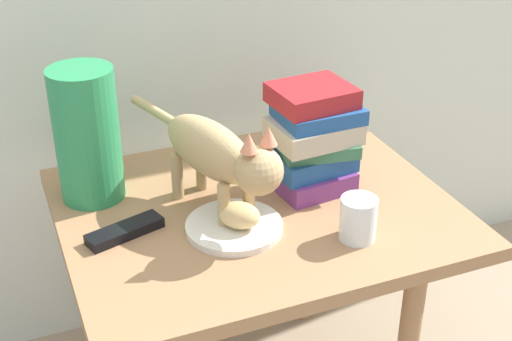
{
  "coord_description": "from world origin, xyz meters",
  "views": [
    {
      "loc": [
        -0.46,
        -1.15,
        1.3
      ],
      "look_at": [
        0.0,
        0.0,
        0.63
      ],
      "focal_mm": 50.14,
      "sensor_mm": 36.0,
      "label": 1
    }
  ],
  "objects_px": {
    "bread_roll": "(239,215)",
    "tv_remote": "(125,231)",
    "candle_jar": "(358,221)",
    "cat": "(218,154)",
    "green_vase": "(87,135)",
    "side_table": "(256,235)",
    "plate": "(234,227)",
    "book_stack": "(313,138)"
  },
  "relations": [
    {
      "from": "side_table",
      "to": "plate",
      "type": "relative_size",
      "value": 4.15
    },
    {
      "from": "candle_jar",
      "to": "bread_roll",
      "type": "bearing_deg",
      "value": 153.45
    },
    {
      "from": "bread_roll",
      "to": "book_stack",
      "type": "bearing_deg",
      "value": 28.09
    },
    {
      "from": "cat",
      "to": "book_stack",
      "type": "relative_size",
      "value": 2.05
    },
    {
      "from": "plate",
      "to": "side_table",
      "type": "bearing_deg",
      "value": 43.23
    },
    {
      "from": "side_table",
      "to": "book_stack",
      "type": "distance_m",
      "value": 0.23
    },
    {
      "from": "side_table",
      "to": "candle_jar",
      "type": "bearing_deg",
      "value": -53.99
    },
    {
      "from": "green_vase",
      "to": "candle_jar",
      "type": "distance_m",
      "value": 0.56
    },
    {
      "from": "green_vase",
      "to": "cat",
      "type": "bearing_deg",
      "value": -36.65
    },
    {
      "from": "bread_roll",
      "to": "candle_jar",
      "type": "xyz_separation_m",
      "value": [
        0.2,
        -0.1,
        -0.0
      ]
    },
    {
      "from": "green_vase",
      "to": "tv_remote",
      "type": "bearing_deg",
      "value": -81.43
    },
    {
      "from": "plate",
      "to": "book_stack",
      "type": "relative_size",
      "value": 0.83
    },
    {
      "from": "plate",
      "to": "candle_jar",
      "type": "relative_size",
      "value": 2.21
    },
    {
      "from": "plate",
      "to": "bread_roll",
      "type": "distance_m",
      "value": 0.04
    },
    {
      "from": "side_table",
      "to": "tv_remote",
      "type": "xyz_separation_m",
      "value": [
        -0.27,
        -0.01,
        0.08
      ]
    },
    {
      "from": "side_table",
      "to": "tv_remote",
      "type": "distance_m",
      "value": 0.28
    },
    {
      "from": "cat",
      "to": "bread_roll",
      "type": "bearing_deg",
      "value": -82.29
    },
    {
      "from": "plate",
      "to": "green_vase",
      "type": "distance_m",
      "value": 0.35
    },
    {
      "from": "plate",
      "to": "bread_roll",
      "type": "height_order",
      "value": "bread_roll"
    },
    {
      "from": "bread_roll",
      "to": "candle_jar",
      "type": "bearing_deg",
      "value": -26.55
    },
    {
      "from": "book_stack",
      "to": "candle_jar",
      "type": "height_order",
      "value": "book_stack"
    },
    {
      "from": "candle_jar",
      "to": "tv_remote",
      "type": "distance_m",
      "value": 0.44
    },
    {
      "from": "side_table",
      "to": "tv_remote",
      "type": "relative_size",
      "value": 5.2
    },
    {
      "from": "bread_roll",
      "to": "tv_remote",
      "type": "bearing_deg",
      "value": 160.43
    },
    {
      "from": "green_vase",
      "to": "tv_remote",
      "type": "xyz_separation_m",
      "value": [
        0.03,
        -0.17,
        -0.13
      ]
    },
    {
      "from": "candle_jar",
      "to": "cat",
      "type": "bearing_deg",
      "value": 139.29
    },
    {
      "from": "side_table",
      "to": "cat",
      "type": "distance_m",
      "value": 0.22
    },
    {
      "from": "side_table",
      "to": "bread_roll",
      "type": "relative_size",
      "value": 9.74
    },
    {
      "from": "plate",
      "to": "bread_roll",
      "type": "relative_size",
      "value": 2.35
    },
    {
      "from": "side_table",
      "to": "bread_roll",
      "type": "bearing_deg",
      "value": -129.1
    },
    {
      "from": "side_table",
      "to": "cat",
      "type": "relative_size",
      "value": 1.68
    },
    {
      "from": "bread_roll",
      "to": "cat",
      "type": "distance_m",
      "value": 0.12
    },
    {
      "from": "side_table",
      "to": "cat",
      "type": "xyz_separation_m",
      "value": [
        -0.08,
        -0.0,
        0.21
      ]
    },
    {
      "from": "plate",
      "to": "cat",
      "type": "height_order",
      "value": "cat"
    },
    {
      "from": "candle_jar",
      "to": "book_stack",
      "type": "bearing_deg",
      "value": 88.62
    },
    {
      "from": "cat",
      "to": "green_vase",
      "type": "height_order",
      "value": "green_vase"
    },
    {
      "from": "cat",
      "to": "green_vase",
      "type": "bearing_deg",
      "value": 143.35
    },
    {
      "from": "green_vase",
      "to": "book_stack",
      "type": "bearing_deg",
      "value": -17.37
    },
    {
      "from": "plate",
      "to": "green_vase",
      "type": "height_order",
      "value": "green_vase"
    },
    {
      "from": "book_stack",
      "to": "candle_jar",
      "type": "distance_m",
      "value": 0.22
    },
    {
      "from": "plate",
      "to": "green_vase",
      "type": "xyz_separation_m",
      "value": [
        -0.22,
        0.23,
        0.13
      ]
    },
    {
      "from": "bread_roll",
      "to": "green_vase",
      "type": "relative_size",
      "value": 0.29
    }
  ]
}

